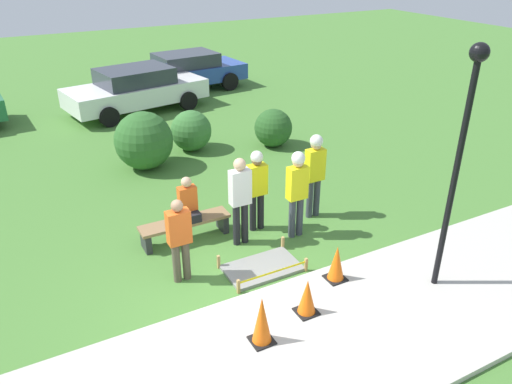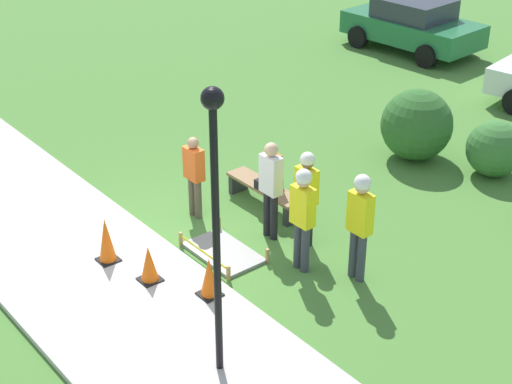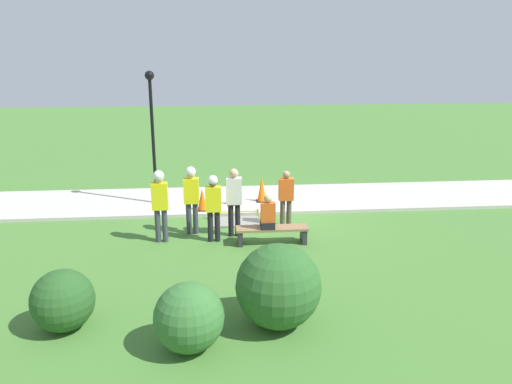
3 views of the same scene
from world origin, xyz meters
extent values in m
plane|color=#477A33|center=(0.00, 0.00, 0.00)|extent=(60.00, 60.00, 0.00)
cube|color=#BCB7AD|center=(0.00, -1.50, 0.05)|extent=(28.00, 3.00, 0.10)
cube|color=gray|center=(0.89, 0.60, 0.03)|extent=(1.37, 0.83, 0.06)
cube|color=tan|center=(0.20, 0.19, 0.13)|extent=(0.05, 0.05, 0.27)
cube|color=tan|center=(1.57, 0.19, 0.13)|extent=(0.05, 0.05, 0.27)
cube|color=tan|center=(0.20, 1.01, 0.13)|extent=(0.05, 0.05, 0.27)
cube|color=tan|center=(1.57, 1.01, 0.13)|extent=(0.05, 0.05, 0.27)
cube|color=yellow|center=(0.89, 0.19, 0.20)|extent=(1.37, 0.00, 0.04)
cube|color=black|center=(-0.05, -1.11, 0.11)|extent=(0.34, 0.34, 0.02)
cone|color=orange|center=(-0.05, -1.11, 0.51)|extent=(0.29, 0.29, 0.78)
cube|color=black|center=(0.89, -0.88, 0.11)|extent=(0.34, 0.34, 0.02)
cone|color=orange|center=(0.89, -0.88, 0.42)|extent=(0.29, 0.29, 0.60)
cube|color=black|center=(1.82, -0.37, 0.11)|extent=(0.34, 0.34, 0.02)
cone|color=orange|center=(1.82, -0.37, 0.45)|extent=(0.29, 0.29, 0.64)
cube|color=#2D2D33|center=(-0.79, 2.23, 0.19)|extent=(0.12, 0.40, 0.38)
cube|color=#2D2D33|center=(0.84, 2.23, 0.19)|extent=(0.12, 0.40, 0.38)
cube|color=olive|center=(0.02, 2.23, 0.41)|extent=(1.83, 0.44, 0.06)
cube|color=black|center=(0.14, 2.23, 0.53)|extent=(0.34, 0.44, 0.18)
cube|color=#E55B1E|center=(0.14, 2.31, 0.87)|extent=(0.36, 0.20, 0.50)
sphere|color=tan|center=(0.14, 2.31, 1.23)|extent=(0.21, 0.21, 0.21)
cylinder|color=#383D47|center=(1.97, 1.33, 0.43)|extent=(0.14, 0.14, 0.86)
cylinder|color=#383D47|center=(2.15, 1.33, 0.43)|extent=(0.14, 0.14, 0.86)
cube|color=yellow|center=(2.06, 1.33, 1.19)|extent=(0.40, 0.22, 0.68)
sphere|color=tan|center=(2.06, 1.33, 1.65)|extent=(0.23, 0.23, 0.23)
sphere|color=white|center=(2.06, 1.33, 1.71)|extent=(0.27, 0.27, 0.27)
cylinder|color=#383D47|center=(2.74, 1.85, 0.44)|extent=(0.14, 0.14, 0.87)
cylinder|color=#383D47|center=(2.92, 1.85, 0.44)|extent=(0.14, 0.14, 0.87)
cube|color=yellow|center=(2.83, 1.85, 1.22)|extent=(0.40, 0.22, 0.69)
sphere|color=tan|center=(2.83, 1.85, 1.68)|extent=(0.24, 0.24, 0.24)
sphere|color=white|center=(2.83, 1.85, 1.75)|extent=(0.27, 0.27, 0.27)
cylinder|color=black|center=(1.40, 1.94, 0.41)|extent=(0.14, 0.14, 0.81)
cylinder|color=black|center=(1.58, 1.94, 0.41)|extent=(0.14, 0.14, 0.81)
cube|color=yellow|center=(1.49, 1.94, 1.13)|extent=(0.40, 0.22, 0.64)
sphere|color=brown|center=(1.49, 1.94, 1.57)|extent=(0.22, 0.22, 0.22)
sphere|color=white|center=(1.49, 1.94, 1.63)|extent=(0.25, 0.25, 0.25)
cylinder|color=brown|center=(-0.60, 1.00, 0.39)|extent=(0.14, 0.14, 0.77)
cylinder|color=brown|center=(-0.42, 1.00, 0.39)|extent=(0.14, 0.14, 0.77)
cube|color=#E55B1E|center=(-0.51, 1.00, 1.08)|extent=(0.40, 0.22, 0.61)
sphere|color=#A37A5B|center=(-0.51, 1.00, 1.49)|extent=(0.21, 0.21, 0.21)
cylinder|color=black|center=(0.86, 1.60, 0.44)|extent=(0.14, 0.14, 0.89)
cylinder|color=black|center=(1.04, 1.60, 0.44)|extent=(0.14, 0.14, 0.89)
cube|color=silver|center=(0.95, 1.60, 1.24)|extent=(0.40, 0.22, 0.70)
sphere|color=tan|center=(0.95, 1.60, 1.71)|extent=(0.24, 0.24, 0.24)
cylinder|color=black|center=(3.28, -1.26, 2.01)|extent=(0.10, 0.10, 3.83)
sphere|color=black|center=(3.28, -1.26, 4.03)|extent=(0.28, 0.28, 0.28)
cube|color=#28479E|center=(4.15, 12.93, 0.65)|extent=(4.77, 2.31, 0.61)
cube|color=#2D333D|center=(4.15, 12.93, 1.21)|extent=(2.45, 1.88, 0.52)
cylinder|color=black|center=(5.49, 14.01, 0.35)|extent=(0.72, 0.30, 0.70)
cylinder|color=black|center=(5.67, 12.11, 0.35)|extent=(0.72, 0.30, 0.70)
cylinder|color=black|center=(2.64, 13.75, 0.35)|extent=(0.72, 0.30, 0.70)
cylinder|color=black|center=(2.81, 11.85, 0.35)|extent=(0.72, 0.30, 0.70)
cube|color=white|center=(1.59, 11.14, 0.65)|extent=(5.05, 2.78, 0.64)
cube|color=#2D333D|center=(1.59, 11.14, 1.24)|extent=(2.65, 2.14, 0.55)
cylinder|color=black|center=(2.88, 12.37, 0.33)|extent=(0.68, 0.35, 0.65)
cylinder|color=black|center=(3.22, 10.41, 0.33)|extent=(0.68, 0.35, 0.65)
cylinder|color=black|center=(-0.04, 11.86, 0.33)|extent=(0.68, 0.35, 0.65)
cylinder|color=black|center=(0.31, 9.90, 0.33)|extent=(0.68, 0.35, 0.65)
sphere|color=#285623|center=(4.15, 5.91, 0.55)|extent=(1.10, 1.10, 1.10)
sphere|color=#387033|center=(1.92, 6.73, 0.58)|extent=(1.16, 1.16, 1.16)
sphere|color=#2D6028|center=(0.37, 6.11, 0.76)|extent=(1.52, 1.52, 1.52)
camera|label=1|loc=(-2.76, -6.02, 5.40)|focal=35.00mm
camera|label=2|loc=(10.08, -6.15, 7.26)|focal=55.00mm
camera|label=3|loc=(1.47, 14.02, 4.79)|focal=35.00mm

